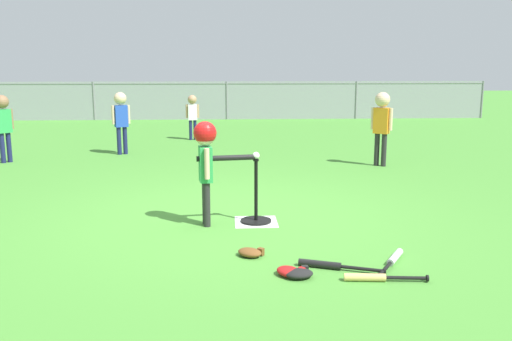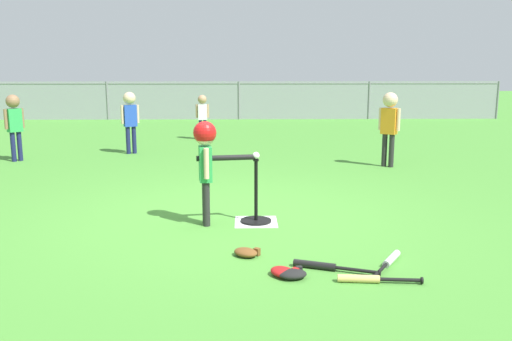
{
  "view_description": "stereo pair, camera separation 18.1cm",
  "coord_description": "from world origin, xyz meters",
  "px_view_note": "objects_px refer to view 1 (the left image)",
  "views": [
    {
      "loc": [
        -0.06,
        -5.62,
        1.6
      ],
      "look_at": [
        0.25,
        -0.18,
        0.55
      ],
      "focal_mm": 37.97,
      "sensor_mm": 36.0,
      "label": 1
    },
    {
      "loc": [
        0.12,
        -5.63,
        1.6
      ],
      "look_at": [
        0.25,
        -0.18,
        0.55
      ],
      "focal_mm": 37.97,
      "sensor_mm": 36.0,
      "label": 2
    }
  ],
  "objects_px": {
    "baseball_on_tee": "(256,156)",
    "fielder_deep_left": "(121,115)",
    "glove_near_bats": "(299,273)",
    "spare_bat_silver": "(393,260)",
    "batting_tee": "(256,212)",
    "spare_bat_black": "(329,265)",
    "glove_tossed_aside": "(290,272)",
    "batter_child": "(206,152)",
    "fielder_near_right": "(192,111)",
    "spare_bat_wood": "(374,277)",
    "fielder_near_left": "(3,119)",
    "glove_by_plate": "(250,252)",
    "fielder_deep_right": "(382,119)"
  },
  "relations": [
    {
      "from": "baseball_on_tee",
      "to": "fielder_deep_left",
      "type": "relative_size",
      "value": 0.06
    },
    {
      "from": "glove_near_bats",
      "to": "spare_bat_silver",
      "type": "bearing_deg",
      "value": 18.36
    },
    {
      "from": "spare_bat_silver",
      "to": "batting_tee",
      "type": "bearing_deg",
      "value": 130.16
    },
    {
      "from": "spare_bat_black",
      "to": "glove_tossed_aside",
      "type": "distance_m",
      "value": 0.36
    },
    {
      "from": "batter_child",
      "to": "spare_bat_black",
      "type": "height_order",
      "value": "batter_child"
    },
    {
      "from": "fielder_near_right",
      "to": "spare_bat_wood",
      "type": "height_order",
      "value": "fielder_near_right"
    },
    {
      "from": "glove_near_bats",
      "to": "fielder_near_left",
      "type": "bearing_deg",
      "value": 128.59
    },
    {
      "from": "spare_bat_black",
      "to": "glove_by_plate",
      "type": "relative_size",
      "value": 2.47
    },
    {
      "from": "spare_bat_black",
      "to": "glove_by_plate",
      "type": "distance_m",
      "value": 0.7
    },
    {
      "from": "spare_bat_silver",
      "to": "spare_bat_wood",
      "type": "relative_size",
      "value": 0.9
    },
    {
      "from": "fielder_deep_right",
      "to": "fielder_near_left",
      "type": "height_order",
      "value": "fielder_deep_right"
    },
    {
      "from": "fielder_deep_left",
      "to": "glove_near_bats",
      "type": "xyz_separation_m",
      "value": [
        2.46,
        -6.11,
        -0.7
      ]
    },
    {
      "from": "baseball_on_tee",
      "to": "glove_near_bats",
      "type": "xyz_separation_m",
      "value": [
        0.25,
        -1.53,
        -0.67
      ]
    },
    {
      "from": "fielder_near_right",
      "to": "spare_bat_wood",
      "type": "xyz_separation_m",
      "value": [
        1.83,
        -8.15,
        -0.6
      ]
    },
    {
      "from": "fielder_deep_right",
      "to": "baseball_on_tee",
      "type": "bearing_deg",
      "value": -125.21
    },
    {
      "from": "batting_tee",
      "to": "glove_by_plate",
      "type": "distance_m",
      "value": 1.04
    },
    {
      "from": "fielder_near_left",
      "to": "glove_by_plate",
      "type": "relative_size",
      "value": 4.18
    },
    {
      "from": "batting_tee",
      "to": "glove_near_bats",
      "type": "height_order",
      "value": "batting_tee"
    },
    {
      "from": "spare_bat_black",
      "to": "glove_tossed_aside",
      "type": "bearing_deg",
      "value": -158.28
    },
    {
      "from": "batter_child",
      "to": "spare_bat_wood",
      "type": "height_order",
      "value": "batter_child"
    },
    {
      "from": "batter_child",
      "to": "fielder_deep_right",
      "type": "distance_m",
      "value": 4.2
    },
    {
      "from": "batter_child",
      "to": "fielder_near_left",
      "type": "relative_size",
      "value": 0.94
    },
    {
      "from": "batting_tee",
      "to": "fielder_deep_right",
      "type": "distance_m",
      "value": 3.89
    },
    {
      "from": "spare_bat_silver",
      "to": "spare_bat_black",
      "type": "xyz_separation_m",
      "value": [
        -0.56,
        -0.1,
        0.0
      ]
    },
    {
      "from": "fielder_near_right",
      "to": "glove_tossed_aside",
      "type": "relative_size",
      "value": 3.64
    },
    {
      "from": "fielder_near_left",
      "to": "glove_by_plate",
      "type": "xyz_separation_m",
      "value": [
        3.91,
        -4.84,
        -0.7
      ]
    },
    {
      "from": "fielder_near_left",
      "to": "spare_bat_silver",
      "type": "xyz_separation_m",
      "value": [
        5.08,
        -5.07,
        -0.7
      ]
    },
    {
      "from": "fielder_deep_left",
      "to": "glove_by_plate",
      "type": "distance_m",
      "value": 6.04
    },
    {
      "from": "batter_child",
      "to": "spare_bat_silver",
      "type": "xyz_separation_m",
      "value": [
        1.57,
        -1.19,
        -0.73
      ]
    },
    {
      "from": "glove_tossed_aside",
      "to": "glove_by_plate",
      "type": "bearing_deg",
      "value": 121.97
    },
    {
      "from": "baseball_on_tee",
      "to": "glove_by_plate",
      "type": "height_order",
      "value": "baseball_on_tee"
    },
    {
      "from": "batting_tee",
      "to": "batter_child",
      "type": "height_order",
      "value": "batter_child"
    },
    {
      "from": "baseball_on_tee",
      "to": "spare_bat_wood",
      "type": "xyz_separation_m",
      "value": [
        0.8,
        -1.63,
        -0.68
      ]
    },
    {
      "from": "spare_bat_silver",
      "to": "fielder_deep_right",
      "type": "bearing_deg",
      "value": 75.41
    },
    {
      "from": "batter_child",
      "to": "fielder_near_left",
      "type": "height_order",
      "value": "fielder_near_left"
    },
    {
      "from": "fielder_deep_left",
      "to": "glove_by_plate",
      "type": "xyz_separation_m",
      "value": [
        2.11,
        -5.61,
        -0.7
      ]
    },
    {
      "from": "glove_by_plate",
      "to": "batter_child",
      "type": "bearing_deg",
      "value": 112.32
    },
    {
      "from": "fielder_near_left",
      "to": "spare_bat_wood",
      "type": "height_order",
      "value": "fielder_near_left"
    },
    {
      "from": "batting_tee",
      "to": "spare_bat_silver",
      "type": "height_order",
      "value": "batting_tee"
    },
    {
      "from": "batting_tee",
      "to": "glove_tossed_aside",
      "type": "bearing_deg",
      "value": -83.23
    },
    {
      "from": "batter_child",
      "to": "spare_bat_black",
      "type": "xyz_separation_m",
      "value": [
        1.01,
        -1.29,
        -0.73
      ]
    },
    {
      "from": "fielder_near_left",
      "to": "glove_by_plate",
      "type": "bearing_deg",
      "value": -51.09
    },
    {
      "from": "fielder_near_right",
      "to": "glove_near_bats",
      "type": "bearing_deg",
      "value": -81.01
    },
    {
      "from": "glove_near_bats",
      "to": "glove_tossed_aside",
      "type": "xyz_separation_m",
      "value": [
        -0.07,
        0.04,
        0.0
      ]
    },
    {
      "from": "fielder_deep_left",
      "to": "fielder_deep_right",
      "type": "bearing_deg",
      "value": -18.1
    },
    {
      "from": "fielder_deep_left",
      "to": "glove_tossed_aside",
      "type": "relative_size",
      "value": 4.21
    },
    {
      "from": "spare_bat_silver",
      "to": "fielder_near_left",
      "type": "bearing_deg",
      "value": 135.07
    },
    {
      "from": "batter_child",
      "to": "fielder_near_right",
      "type": "xyz_separation_m",
      "value": [
        -0.52,
        6.59,
        -0.12
      ]
    },
    {
      "from": "fielder_deep_left",
      "to": "glove_near_bats",
      "type": "distance_m",
      "value": 6.63
    },
    {
      "from": "batting_tee",
      "to": "fielder_near_left",
      "type": "xyz_separation_m",
      "value": [
        -4.01,
        3.8,
        0.63
      ]
    }
  ]
}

